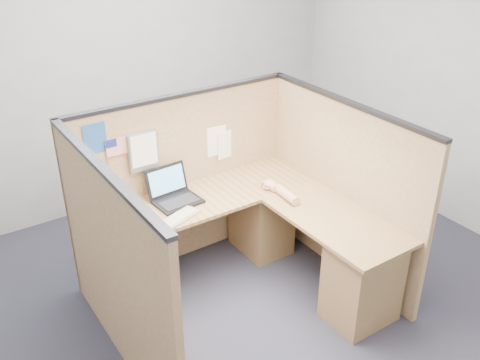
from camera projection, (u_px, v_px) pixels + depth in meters
floor at (249, 312)px, 4.23m from camera, size 5.00×5.00×0.00m
wall_back at (120, 72)px, 5.24m from camera, size 5.00×0.00×5.00m
wall_right at (478, 87)px, 4.82m from camera, size 0.00×4.50×4.50m
cubicle_partitions at (219, 206)px, 4.19m from camera, size 2.06×1.83×1.53m
l_desk at (248, 246)px, 4.35m from camera, size 1.95×1.75×0.73m
laptop at (174, 193)px, 4.33m from camera, size 0.38×0.37×0.26m
keyboard at (177, 219)px, 4.07m from camera, size 0.42×0.26×0.03m
mouse at (269, 186)px, 4.51m from camera, size 0.12×0.09×0.05m
hand_forearm at (281, 191)px, 4.40m from camera, size 0.12×0.41×0.09m
blue_poster at (95, 138)px, 3.97m from camera, size 0.18×0.01×0.24m
american_flag at (117, 148)px, 4.09m from camera, size 0.22×0.01×0.38m
file_holder at (143, 151)px, 4.21m from camera, size 0.25×0.05×0.32m
paper_left at (215, 141)px, 4.61m from camera, size 0.21×0.03×0.27m
paper_right at (227, 144)px, 4.69m from camera, size 0.20×0.03×0.25m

